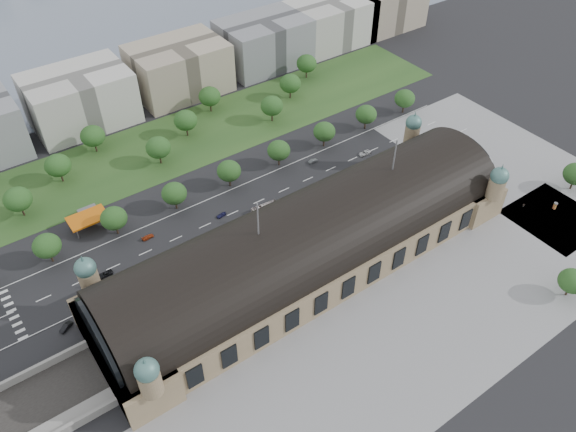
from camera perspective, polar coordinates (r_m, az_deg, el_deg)
ground at (r=195.19m, az=2.19°, el=-4.86°), size 900.00×900.00×0.00m
station at (r=187.83m, az=2.27°, el=-2.72°), size 150.00×48.40×44.30m
plaza_south at (r=180.64m, az=13.44°, el=-11.70°), size 190.00×48.00×0.12m
plaza_east at (r=256.74m, az=20.91°, el=5.25°), size 56.00×100.00×0.12m
road_slab at (r=211.01m, az=-8.43°, el=-0.98°), size 260.00×26.00×0.10m
grass_belt at (r=252.70m, az=-13.54°, el=6.42°), size 300.00×45.00×0.10m
petrol_station at (r=221.45m, az=-19.62°, el=0.06°), size 14.00×13.00×5.05m
office_3 at (r=275.93m, az=-20.37°, el=11.10°), size 45.00×32.00×24.00m
office_4 at (r=289.81m, az=-11.00°, el=14.50°), size 45.00×32.00×24.00m
office_5 at (r=311.20m, az=-2.48°, el=17.19°), size 45.00×32.00×24.00m
office_6 at (r=335.69m, az=4.30°, el=19.03°), size 45.00×32.00×24.00m
office_7 at (r=360.79m, az=9.58°, el=20.28°), size 45.00×32.00×24.00m
tree_row_2 at (r=207.50m, az=-23.30°, el=-2.80°), size 9.60×9.60×11.52m
tree_row_3 at (r=210.20m, az=-17.28°, el=-0.22°), size 9.60×9.60×11.52m
tree_row_4 at (r=215.56m, az=-11.49°, el=2.26°), size 9.60×9.60×11.52m
tree_row_5 at (r=223.38m, az=-6.02°, el=4.58°), size 9.60×9.60×11.52m
tree_row_6 at (r=233.42m, az=-0.95°, el=6.68°), size 9.60×9.60×11.52m
tree_row_7 at (r=245.40m, az=3.71°, el=8.55°), size 9.60×9.60×11.52m
tree_row_8 at (r=259.06m, az=7.94°, el=10.19°), size 9.60×9.60×11.52m
tree_row_9 at (r=274.14m, az=11.77°, el=11.60°), size 9.60×9.60×11.52m
tree_belt_3 at (r=230.65m, az=-25.76°, el=1.56°), size 10.40×10.40×12.48m
tree_belt_4 at (r=242.08m, az=-22.35°, el=4.78°), size 10.40×10.40×12.48m
tree_belt_5 at (r=254.97m, az=-19.23°, el=7.68°), size 10.40×10.40×12.48m
tree_belt_6 at (r=240.11m, az=-13.05°, el=6.80°), size 10.40×10.40×12.48m
tree_belt_7 at (r=255.38m, az=-10.37°, el=9.54°), size 10.40×10.40×12.48m
tree_belt_8 at (r=271.65m, az=-7.97°, el=11.95°), size 10.40×10.40×12.48m
tree_belt_9 at (r=261.91m, az=-1.65°, el=11.13°), size 10.40×10.40×12.48m
tree_belt_10 at (r=279.88m, az=0.23°, el=13.32°), size 10.40×10.40×12.48m
tree_belt_11 at (r=298.45m, az=1.90°, el=15.23°), size 10.40×10.40×12.48m
tree_plaza_ne at (r=247.92m, az=27.24°, el=3.81°), size 10.00×10.00×11.69m
tree_plaza_s at (r=202.29m, az=26.93°, el=-5.91°), size 9.00×9.00×10.64m
traffic_car_2 at (r=200.59m, az=-18.07°, el=-5.64°), size 5.11×2.40×1.41m
traffic_car_3 at (r=209.70m, az=-14.05°, el=-2.08°), size 4.61×2.18×1.30m
traffic_car_4 at (r=213.63m, az=-6.79°, el=0.10°), size 4.14×2.10×1.35m
traffic_car_5 at (r=239.00m, az=2.55°, el=5.61°), size 4.38×1.69×1.42m
traffic_car_6 at (r=245.56m, az=7.79°, el=6.36°), size 5.65×2.68×1.56m
parked_car_0 at (r=189.65m, az=-21.63°, el=-10.44°), size 4.95×3.68×1.56m
parked_car_1 at (r=192.84m, az=-16.90°, el=-7.71°), size 6.01×4.75×1.52m
parked_car_2 at (r=193.05m, az=-16.83°, el=-7.60°), size 5.72×5.19×1.60m
parked_car_3 at (r=195.85m, az=-12.55°, el=-5.62°), size 4.69×4.17×1.54m
parked_car_4 at (r=199.50m, az=-7.82°, el=-3.71°), size 4.81×3.80×1.53m
parked_car_5 at (r=191.78m, az=-14.21°, el=-7.38°), size 5.27×4.34×1.34m
parked_car_6 at (r=196.96m, az=-8.96°, el=-4.66°), size 5.01×4.34×1.38m
bus_west at (r=201.74m, az=-8.34°, el=-2.76°), size 12.41×3.85×3.40m
bus_mid at (r=214.14m, az=-2.36°, el=0.84°), size 11.03×3.46×3.02m
bus_east at (r=215.46m, az=0.74°, el=1.25°), size 12.41×3.53×3.42m
advertising_column at (r=238.08m, az=25.49°, el=0.95°), size 1.50×1.50×2.85m
pedestrian_2 at (r=234.45m, az=22.80°, el=1.03°), size 0.84×0.97×1.73m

